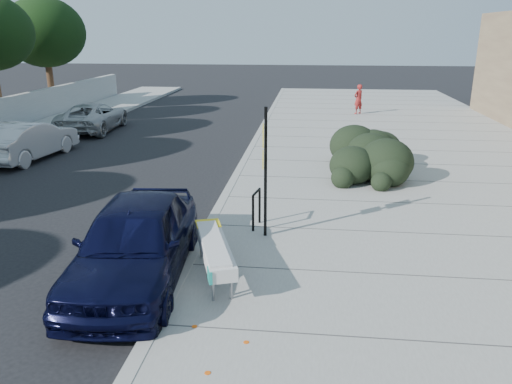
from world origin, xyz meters
TOP-DOWN VIEW (x-y plane):
  - ground at (0.00, 0.00)m, footprint 120.00×120.00m
  - sidewalk_near at (5.60, 5.00)m, footprint 11.20×50.00m
  - curb_near at (0.00, 5.00)m, footprint 0.22×50.00m
  - tree_far_f at (-12.50, 19.00)m, footprint 4.40×4.40m
  - bench at (0.60, -0.39)m, footprint 1.12×2.24m
  - bike_rack at (1.07, 1.99)m, footprint 0.14×0.56m
  - sign_post at (1.29, 1.53)m, footprint 0.11×0.31m
  - hedge at (3.94, 6.79)m, footprint 2.49×3.98m
  - sedan_navy at (-0.80, -0.44)m, footprint 2.12×4.54m
  - wagon_silver at (-7.50, 7.81)m, footprint 1.80×4.14m
  - suv_silver at (-7.50, 13.07)m, footprint 2.29×4.57m
  - pedestrian at (4.58, 18.29)m, footprint 0.65×0.63m

SIDE VIEW (x-z plane):
  - ground at x=0.00m, z-range 0.00..0.00m
  - sidewalk_near at x=5.60m, z-range 0.00..0.15m
  - curb_near at x=0.00m, z-range 0.00..0.17m
  - suv_silver at x=-7.50m, z-range 0.00..1.24m
  - bike_rack at x=1.07m, z-range 0.23..1.06m
  - wagon_silver at x=-7.50m, z-range 0.00..1.32m
  - bench at x=0.60m, z-range 0.34..1.01m
  - sedan_navy at x=-0.80m, z-range 0.00..1.50m
  - hedge at x=3.94m, z-range 0.15..1.54m
  - pedestrian at x=4.58m, z-range 0.15..1.66m
  - sign_post at x=1.29m, z-range 0.33..3.04m
  - tree_far_f at x=-12.50m, z-range 1.15..7.22m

